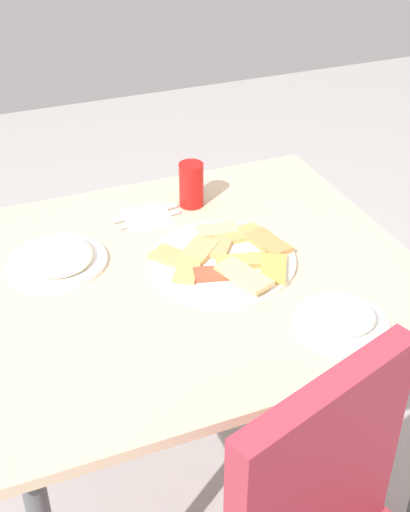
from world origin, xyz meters
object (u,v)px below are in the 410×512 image
object	(u,v)px
dining_table	(193,296)
paper_napkin	(147,217)
pide_platter	(225,258)
salad_plate_greens	(57,257)
spoon	(149,219)
soda_can	(191,185)
fork	(145,213)
salad_plate_rice	(341,317)

from	to	relation	value
dining_table	paper_napkin	world-z (taller)	paper_napkin
pide_platter	salad_plate_greens	distance (m)	0.40
pide_platter	salad_plate_greens	size ratio (longest dim) A/B	1.50
salad_plate_greens	spoon	bearing A→B (deg)	-158.32
pide_platter	spoon	xyz separation A→B (m)	(0.11, -0.25, -0.01)
pide_platter	soda_can	world-z (taller)	soda_can
dining_table	fork	xyz separation A→B (m)	(0.02, -0.29, 0.08)
dining_table	fork	distance (m)	0.30
spoon	soda_can	bearing A→B (deg)	-171.11
paper_napkin	salad_plate_rice	bearing A→B (deg)	112.43
salad_plate_greens	soda_can	distance (m)	0.42
pide_platter	fork	bearing A→B (deg)	-69.69
dining_table	spoon	bearing A→B (deg)	-84.42
salad_plate_greens	paper_napkin	size ratio (longest dim) A/B	1.95
paper_napkin	fork	world-z (taller)	fork
pide_platter	spoon	distance (m)	0.27
salad_plate_greens	salad_plate_rice	size ratio (longest dim) A/B	1.18
salad_plate_rice	fork	size ratio (longest dim) A/B	1.10
soda_can	spoon	world-z (taller)	soda_can
salad_plate_rice	paper_napkin	distance (m)	0.62
dining_table	paper_napkin	xyz separation A→B (m)	(0.02, -0.27, 0.08)
dining_table	soda_can	world-z (taller)	soda_can
dining_table	pide_platter	xyz separation A→B (m)	(-0.08, 0.00, 0.09)
dining_table	spoon	size ratio (longest dim) A/B	5.96
salad_plate_greens	fork	bearing A→B (deg)	-151.89
pide_platter	paper_napkin	size ratio (longest dim) A/B	2.92
soda_can	spoon	bearing A→B (deg)	16.45
salad_plate_greens	spoon	distance (m)	0.28
paper_napkin	fork	bearing A→B (deg)	-90.00
salad_plate_rice	spoon	xyz separation A→B (m)	(0.24, -0.56, -0.01)
fork	spoon	world-z (taller)	same
salad_plate_rice	soda_can	world-z (taller)	soda_can
pide_platter	soda_can	bearing A→B (deg)	-95.29
pide_platter	salad_plate_rice	size ratio (longest dim) A/B	1.76
salad_plate_greens	paper_napkin	xyz separation A→B (m)	(-0.26, -0.12, -0.02)
dining_table	fork	bearing A→B (deg)	-85.12
salad_plate_greens	pide_platter	bearing A→B (deg)	158.46
salad_plate_greens	fork	distance (m)	0.30
fork	salad_plate_rice	bearing A→B (deg)	105.97
pide_platter	spoon	bearing A→B (deg)	-67.06
salad_plate_greens	fork	world-z (taller)	salad_plate_greens
fork	spoon	xyz separation A→B (m)	(0.00, 0.04, 0.00)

